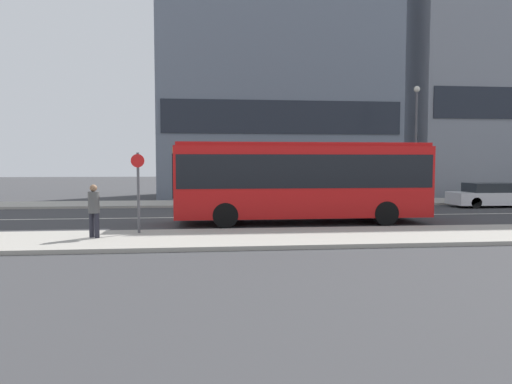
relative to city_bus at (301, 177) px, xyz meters
The scene contains 10 objects.
ground_plane 4.79m from the city_bus, 148.49° to the left, with size 120.00×120.00×0.00m, color #3A3A3D.
sidewalk_near 5.74m from the city_bus, 133.66° to the right, with size 44.00×3.50×0.13m.
sidewalk_far 9.52m from the city_bus, 113.73° to the left, with size 44.00×3.50×0.13m.
lane_centerline 4.79m from the city_bus, 148.49° to the left, with size 41.80×0.16×0.01m.
apartment_block_left_tower 17.27m from the city_bus, 85.47° to the left, with size 16.70×6.90×19.90m.
city_bus is the anchor object (origin of this frame).
parked_car_0 13.20m from the city_bus, 24.81° to the left, with size 4.65×1.72×1.34m.
pedestrian_near_stop 8.24m from the city_bus, 152.82° to the right, with size 0.34×0.34×1.66m.
bus_stop_sign 6.72m from the city_bus, 154.55° to the right, with size 0.44×0.12×2.67m.
street_lamp 11.43m from the city_bus, 41.72° to the left, with size 0.36×0.36×6.77m.
Camera 1 is at (0.03, -20.58, 2.47)m, focal length 32.00 mm.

